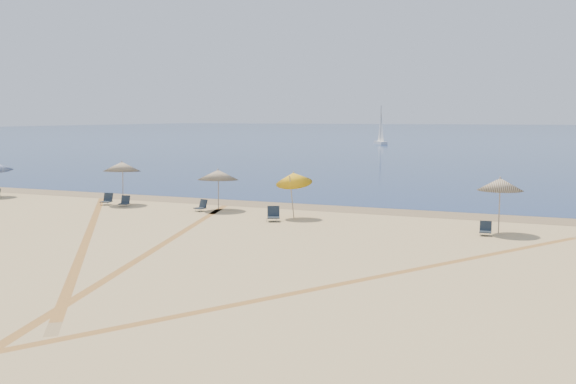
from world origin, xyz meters
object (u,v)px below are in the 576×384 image
Objects in this scene: sailboat_0 at (381,133)px; chair_4 at (201,206)px; chair_2 at (107,200)px; chair_6 at (486,229)px; chair_5 at (273,215)px; chair_3 at (125,202)px; umbrella_1 at (122,167)px; umbrella_2 at (218,175)px; umbrella_3 at (294,178)px; umbrella_4 at (500,184)px.

chair_4 is at bearing -113.14° from sailboat_0.
chair_6 is (21.75, -1.78, -0.03)m from chair_2.
sailboat_0 reaches higher than chair_5.
chair_3 is 1.10× the size of chair_6.
umbrella_1 is at bearing 23.45° from chair_2.
umbrella_1 is at bearing -116.77° from sailboat_0.
chair_2 is 1.16× the size of chair_6.
chair_5 is (10.13, -1.56, 0.05)m from chair_3.
umbrella_2 is at bearing -4.02° from chair_3.
chair_2 is at bearing 177.79° from umbrella_3.
umbrella_4 is at bearing -6.20° from umbrella_2.
umbrella_1 is 11.19m from chair_5.
umbrella_2 is 1.95m from chair_4.
chair_6 is (10.20, 0.01, -0.05)m from chair_5.
chair_2 reaches higher than chair_6.
umbrella_4 is 93.83m from sailboat_0.
umbrella_4 is at bearing 14.37° from chair_4.
umbrella_1 reaches higher than chair_5.
chair_3 is at bearing -47.39° from umbrella_1.
chair_3 is at bearing 147.08° from chair_5.
chair_4 is at bearing -9.90° from chair_2.
chair_2 is (-12.11, 0.47, -1.77)m from umbrella_3.
umbrella_1 is 88.17m from sailboat_0.
umbrella_1 is 3.51× the size of chair_2.
chair_2 is 1.44m from chair_3.
umbrella_2 is 6.02m from chair_3.
chair_6 is (20.33, -1.55, -0.00)m from chair_3.
umbrella_1 is at bearing -168.73° from chair_4.
umbrella_2 is at bearing 67.14° from chair_4.
umbrella_4 is (10.13, -0.57, 0.13)m from umbrella_3.
umbrella_4 is 20.92m from chair_3.
chair_2 is at bearing -163.74° from chair_4.
chair_6 is 0.09× the size of sailboat_0.
chair_3 is (1.42, -0.22, -0.03)m from chair_2.
umbrella_4 is 2.12m from chair_6.
umbrella_1 reaches higher than chair_6.
umbrella_1 is at bearing 175.21° from umbrella_3.
umbrella_1 is 3.70× the size of chair_3.
chair_5 is at bearing -11.88° from umbrella_1.
chair_4 is 0.83× the size of chair_5.
umbrella_4 reaches higher than chair_2.
umbrella_3 is (11.34, -0.95, -0.18)m from umbrella_1.
chair_2 is at bearing -117.29° from sailboat_0.
umbrella_2 is at bearing 167.85° from umbrella_3.
sailboat_0 is at bearing 82.67° from chair_3.
umbrella_2 is (6.36, 0.12, -0.28)m from umbrella_1.
chair_5 is at bearing -28.40° from umbrella_2.
sailboat_0 is (-6.99, 87.89, -0.06)m from umbrella_1.
chair_3 is (-5.71, -0.83, -1.69)m from umbrella_2.
umbrella_2 is at bearing 1.10° from umbrella_1.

